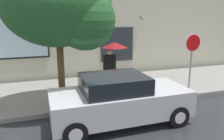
# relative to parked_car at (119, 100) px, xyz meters

# --- Properties ---
(ground_plane) EXTENTS (60.00, 60.00, 0.00)m
(ground_plane) POSITION_rel_parked_car_xyz_m (-0.36, 0.03, -0.73)
(ground_plane) COLOR #282B2D
(sidewalk) EXTENTS (20.00, 4.00, 0.15)m
(sidewalk) POSITION_rel_parked_car_xyz_m (-0.36, 3.03, -0.66)
(sidewalk) COLOR gray
(sidewalk) RESTS_ON ground
(building_facade) EXTENTS (20.00, 0.67, 7.00)m
(building_facade) POSITION_rel_parked_car_xyz_m (-0.40, 5.52, 2.75)
(building_facade) COLOR beige
(building_facade) RESTS_ON ground
(parked_car) EXTENTS (4.10, 1.81, 1.50)m
(parked_car) POSITION_rel_parked_car_xyz_m (0.00, 0.00, 0.00)
(parked_car) COLOR #B7BABF
(parked_car) RESTS_ON ground
(pedestrian_with_umbrella) EXTENTS (1.05, 1.05, 1.97)m
(pedestrian_with_umbrella) POSITION_rel_parked_car_xyz_m (0.74, 2.76, 1.00)
(pedestrian_with_umbrella) COLOR black
(pedestrian_with_umbrella) RESTS_ON sidewalk
(street_tree) EXTENTS (3.53, 3.00, 4.65)m
(street_tree) POSITION_rel_parked_car_xyz_m (-1.32, 1.64, 2.65)
(street_tree) COLOR #4C3823
(street_tree) RESTS_ON sidewalk
(stop_sign) EXTENTS (0.76, 0.10, 2.34)m
(stop_sign) POSITION_rel_parked_car_xyz_m (3.81, 1.68, 1.07)
(stop_sign) COLOR gray
(stop_sign) RESTS_ON sidewalk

